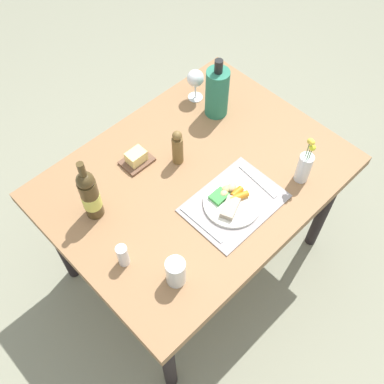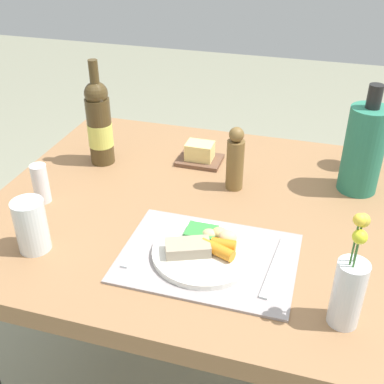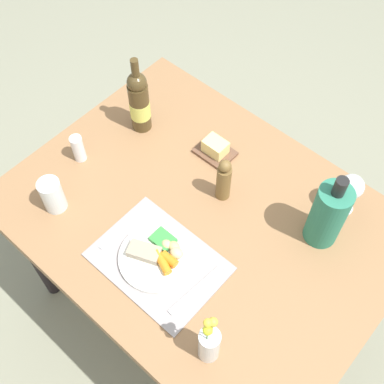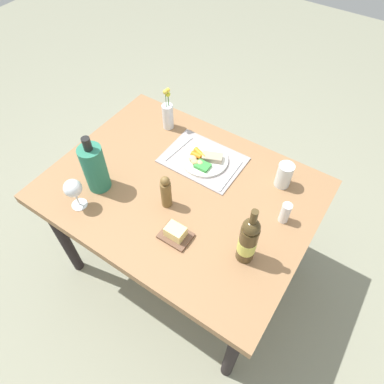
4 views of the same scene
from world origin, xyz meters
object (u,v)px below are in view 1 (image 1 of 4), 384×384
object	(u,v)px
knife	(258,181)
flower_vase	(304,166)
dining_table	(196,186)
fork	(201,224)
wine_glass	(196,79)
salt_shaker	(123,255)
dinner_plate	(231,202)
cooler_bottle	(217,92)
butter_dish	(136,158)
pepper_mill	(177,148)
water_tumbler	(176,273)
wine_bottle	(90,195)

from	to	relation	value
knife	flower_vase	distance (m)	0.20
dining_table	fork	xyz separation A→B (m)	(-0.16, -0.19, 0.09)
wine_glass	salt_shaker	world-z (taller)	wine_glass
dinner_plate	salt_shaker	size ratio (longest dim) A/B	2.19
wine_glass	cooler_bottle	xyz separation A→B (m)	(0.00, -0.13, 0.01)
knife	salt_shaker	size ratio (longest dim) A/B	1.95
wine_glass	butter_dish	size ratio (longest dim) A/B	1.22
butter_dish	salt_shaker	size ratio (longest dim) A/B	1.23
cooler_bottle	flower_vase	distance (m)	0.51
dining_table	salt_shaker	world-z (taller)	salt_shaker
wine_glass	pepper_mill	bearing A→B (deg)	-145.47
dinner_plate	wine_glass	size ratio (longest dim) A/B	1.46
cooler_bottle	dinner_plate	bearing A→B (deg)	-129.39
wine_glass	pepper_mill	size ratio (longest dim) A/B	0.88
flower_vase	salt_shaker	bearing A→B (deg)	164.36
dinner_plate	cooler_bottle	xyz separation A→B (m)	(0.32, 0.39, 0.10)
wine_glass	cooler_bottle	bearing A→B (deg)	-89.48
salt_shaker	pepper_mill	size ratio (longest dim) A/B	0.59
water_tumbler	wine_bottle	world-z (taller)	wine_bottle
fork	water_tumbler	world-z (taller)	water_tumbler
fork	pepper_mill	size ratio (longest dim) A/B	1.22
salt_shaker	butter_dish	bearing A→B (deg)	44.03
dinner_plate	water_tumbler	size ratio (longest dim) A/B	1.84
wine_bottle	flower_vase	world-z (taller)	wine_bottle
water_tumbler	pepper_mill	distance (m)	0.54
wine_glass	fork	bearing A→B (deg)	-132.74
water_tumbler	wine_bottle	size ratio (longest dim) A/B	0.40
knife	wine_glass	distance (m)	0.57
butter_dish	pepper_mill	distance (m)	0.18
wine_glass	dinner_plate	bearing A→B (deg)	-121.40
fork	flower_vase	world-z (taller)	flower_vase
knife	wine_glass	size ratio (longest dim) A/B	1.30
butter_dish	cooler_bottle	world-z (taller)	cooler_bottle
dinner_plate	salt_shaker	distance (m)	0.48
water_tumbler	salt_shaker	distance (m)	0.20
knife	flower_vase	bearing A→B (deg)	-32.98
wine_bottle	pepper_mill	distance (m)	0.41
dinner_plate	salt_shaker	bearing A→B (deg)	167.85
fork	wine_glass	xyz separation A→B (m)	(0.48, 0.52, 0.10)
knife	water_tumbler	bearing A→B (deg)	-166.42
fork	salt_shaker	size ratio (longest dim) A/B	2.07
knife	water_tumbler	distance (m)	0.54
dinner_plate	knife	size ratio (longest dim) A/B	1.12
dining_table	pepper_mill	distance (m)	0.20
fork	wine_bottle	distance (m)	0.43
salt_shaker	fork	bearing A→B (deg)	-15.68
dining_table	knife	size ratio (longest dim) A/B	5.91
fork	knife	world-z (taller)	same
water_tumbler	butter_dish	distance (m)	0.56
butter_dish	pepper_mill	bearing A→B (deg)	-41.86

